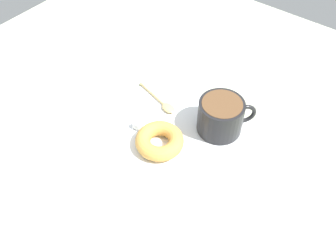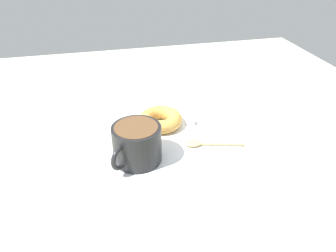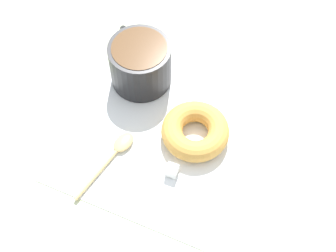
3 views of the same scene
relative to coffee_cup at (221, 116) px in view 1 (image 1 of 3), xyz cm
name	(u,v)px [view 1 (image 1 of 3)]	position (x,y,z in cm)	size (l,w,h in cm)	color
ground_plane	(155,132)	(8.50, -10.97, -5.20)	(120.00, 120.00, 2.00)	beige
napkin	(168,133)	(7.65, -8.04, -4.05)	(28.80, 28.80, 0.30)	white
coffee_cup	(221,116)	(0.00, 0.00, 0.00)	(10.62, 10.43, 7.50)	black
donut	(160,141)	(11.58, -7.19, -2.33)	(9.97, 9.97, 3.13)	gold
spoon	(164,104)	(1.80, -13.71, -3.50)	(4.53, 12.57, 0.90)	#D8B772
sugar_cube	(138,125)	(10.50, -13.99, -3.08)	(1.64, 1.64, 1.64)	white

